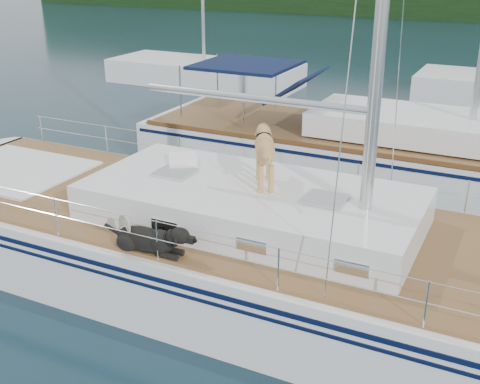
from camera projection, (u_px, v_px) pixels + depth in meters
The scene contains 4 objects.
ground at pixel (209, 277), 10.33m from camera, with size 120.00×120.00×0.00m, color black.
main_sailboat at pixel (213, 243), 10.03m from camera, with size 12.00×3.80×14.01m.
neighbor_sailboat at pixel (368, 152), 14.73m from camera, with size 11.00×3.50×13.30m.
bg_boat_west at pixel (204, 73), 25.09m from camera, with size 8.00×3.00×11.65m.
Camera 1 is at (4.49, -7.85, 5.22)m, focal length 45.00 mm.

